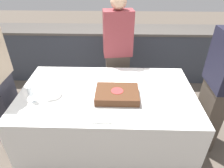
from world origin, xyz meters
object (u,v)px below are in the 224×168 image
cake (117,94)px  plate_stack (52,94)px  person_cutting_cake (118,53)px  person_seated_right (218,84)px  wine_glass (30,91)px

cake → plate_stack: bearing=179.0°
person_cutting_cake → plate_stack: bearing=43.2°
plate_stack → cake: bearing=-1.0°
cake → person_seated_right: size_ratio=0.30×
cake → person_cutting_cake: (0.00, 0.88, 0.07)m
person_seated_right → cake: bearing=-84.4°
cake → person_cutting_cake: size_ratio=0.30×
cake → plate_stack: size_ratio=2.39×
person_seated_right → person_cutting_cake: bearing=-126.2°
wine_glass → person_cutting_cake: (0.86, 0.96, -0.01)m
plate_stack → person_cutting_cake: (0.69, 0.87, 0.09)m
wine_glass → person_cutting_cake: size_ratio=0.11×
wine_glass → person_cutting_cake: bearing=48.2°
cake → person_seated_right: (1.06, 0.10, 0.07)m
person_cutting_cake → person_seated_right: person_seated_right is taller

